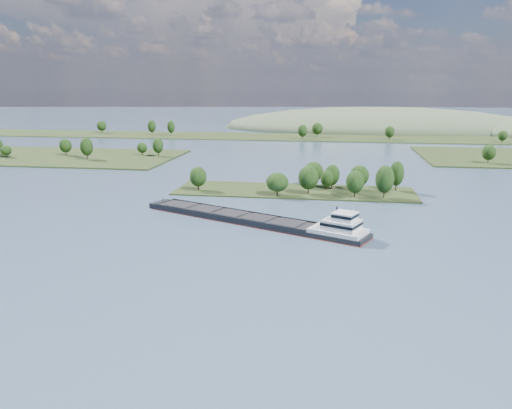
# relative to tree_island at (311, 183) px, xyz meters

# --- Properties ---
(ground) EXTENTS (1800.00, 1800.00, 0.00)m
(ground) POSITION_rel_tree_island_xyz_m (-7.10, -58.96, -4.01)
(ground) COLOR #394B64
(ground) RESTS_ON ground
(tree_island) EXTENTS (100.00, 31.56, 14.22)m
(tree_island) POSITION_rel_tree_island_xyz_m (0.00, 0.00, 0.00)
(tree_island) COLOR #212E14
(tree_island) RESTS_ON ground
(back_shoreline) EXTENTS (900.00, 60.00, 15.20)m
(back_shoreline) POSITION_rel_tree_island_xyz_m (0.51, 220.85, -3.30)
(back_shoreline) COLOR #212E14
(back_shoreline) RESTS_ON ground
(hill_west) EXTENTS (320.00, 160.00, 44.00)m
(hill_west) POSITION_rel_tree_island_xyz_m (52.90, 321.04, -4.01)
(hill_west) COLOR #425037
(hill_west) RESTS_ON ground
(cargo_barge) EXTENTS (78.43, 42.34, 11.05)m
(cargo_barge) POSITION_rel_tree_island_xyz_m (-12.53, -51.50, -2.62)
(cargo_barge) COLOR black
(cargo_barge) RESTS_ON ground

